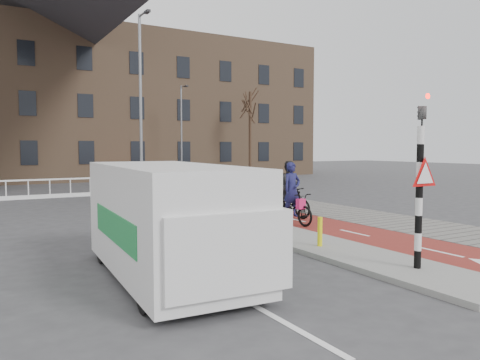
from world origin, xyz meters
TOP-DOWN VIEW (x-y plane):
  - ground at (0.00, 0.00)m, footprint 120.00×120.00m
  - bike_lane at (1.50, 10.00)m, footprint 2.50×60.00m
  - sidewalk at (4.30, 10.00)m, footprint 3.00×60.00m
  - curb_island at (-0.70, 4.00)m, footprint 1.80×16.00m
  - traffic_signal at (-0.60, -2.02)m, footprint 0.80×0.80m
  - bollard at (-0.95, 0.65)m, footprint 0.12×0.12m
  - cyclist_near at (0.85, 4.29)m, footprint 0.86×2.05m
  - cyclist_far at (1.66, 5.50)m, footprint 1.00×2.01m
  - van at (-5.11, 0.26)m, footprint 2.36×5.30m
  - railing at (-5.00, 17.00)m, footprint 28.00×0.10m
  - townhouse_row at (-3.00, 32.00)m, footprint 46.00×10.00m
  - tree_right at (11.13, 23.99)m, footprint 0.24×0.24m
  - streetlight_near at (-2.18, 10.86)m, footprint 0.12×0.12m
  - streetlight_right at (5.25, 24.19)m, footprint 0.12×0.12m

SIDE VIEW (x-z plane):
  - ground at x=0.00m, z-range 0.00..0.00m
  - bike_lane at x=1.50m, z-range 0.00..0.01m
  - sidewalk at x=4.30m, z-range 0.00..0.01m
  - curb_island at x=-0.70m, z-range 0.00..0.12m
  - railing at x=-5.00m, z-range -0.19..0.80m
  - bollard at x=-0.95m, z-range 0.12..0.85m
  - cyclist_near at x=0.85m, z-range -0.33..1.74m
  - cyclist_far at x=1.66m, z-range -0.17..1.90m
  - van at x=-5.11m, z-range 0.06..2.29m
  - traffic_signal at x=-0.60m, z-range 0.15..3.83m
  - tree_right at x=11.13m, z-range 0.00..7.02m
  - streetlight_right at x=5.25m, z-range 0.00..7.14m
  - streetlight_near at x=-2.18m, z-range 0.00..8.08m
  - townhouse_row at x=-3.00m, z-range -0.14..15.76m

